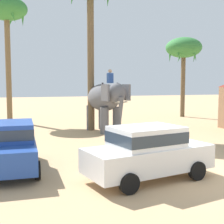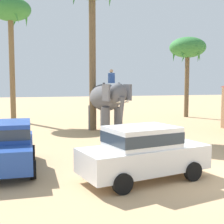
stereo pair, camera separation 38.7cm
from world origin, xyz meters
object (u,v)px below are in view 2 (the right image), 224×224
Objects in this scene: palm_tree_behind_elephant at (10,14)px; car_sedan_foreground at (143,151)px; car_parked_far_side at (7,144)px; palm_tree_far_back at (188,49)px; elephant_with_mahout at (107,100)px.

car_sedan_foreground is at bearing -76.05° from palm_tree_behind_elephant.
car_sedan_foreground is 4.78m from car_parked_far_side.
car_parked_far_side is at bearing -137.67° from palm_tree_far_back.
palm_tree_far_back reaches higher than car_parked_far_side.
car_parked_far_side is at bearing 150.27° from car_sedan_foreground.
car_sedan_foreground is 19.78m from palm_tree_far_back.
car_parked_far_side is 0.58× the size of palm_tree_far_back.
palm_tree_behind_elephant is at bearing 127.37° from elephant_with_mahout.
palm_tree_far_back is at bearing -5.03° from palm_tree_behind_elephant.
elephant_with_mahout is at bearing -145.90° from palm_tree_far_back.
palm_tree_far_back is (9.17, 6.21, 4.04)m from elephant_with_mahout.
car_parked_far_side is 9.26m from elephant_with_mahout.
palm_tree_behind_elephant is (-0.11, 14.80, 7.53)m from car_parked_far_side.
car_sedan_foreground is at bearing -123.89° from palm_tree_far_back.
elephant_with_mahout is at bearing 81.27° from car_sedan_foreground.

